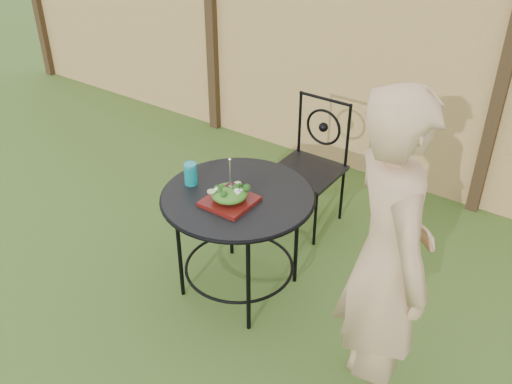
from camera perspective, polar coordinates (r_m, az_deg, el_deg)
ground at (r=3.78m, az=-8.91°, el=-10.21°), size 60.00×60.00×0.00m
fence at (r=4.86m, az=8.28°, el=12.96°), size 8.00×0.12×1.90m
patio_table at (r=3.44m, az=-1.80°, el=-2.19°), size 0.92×0.92×0.72m
patio_chair at (r=4.17m, az=5.54°, el=3.04°), size 0.46×0.46×0.95m
diner at (r=2.70m, az=12.95°, el=-6.79°), size 0.74×0.74×1.74m
salad_plate at (r=3.28m, az=-2.66°, el=-0.93°), size 0.27×0.27×0.02m
salad at (r=3.25m, az=-2.68°, el=-0.16°), size 0.21×0.21×0.08m
fork at (r=3.18m, az=-2.59°, el=1.76°), size 0.01×0.01×0.18m
drinking_glass at (r=3.45m, az=-6.56°, el=1.82°), size 0.08×0.08×0.14m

